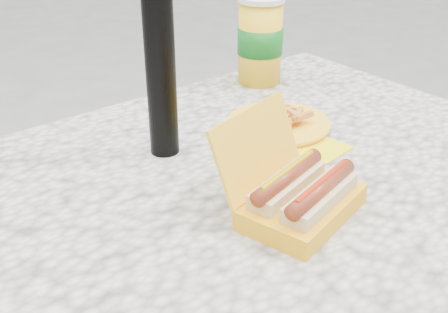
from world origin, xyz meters
TOP-DOWN VIEW (x-y plane):
  - picnic_table at (0.00, 0.00)m, footprint 1.20×0.80m
  - hotdog_box at (0.04, -0.13)m, footprint 0.21×0.20m
  - fries_plate at (0.22, 0.10)m, footprint 0.22×0.26m
  - soda_cup at (0.36, 0.31)m, footprint 0.10×0.10m

SIDE VIEW (x-z plane):
  - picnic_table at x=0.00m, z-range 0.27..1.02m
  - fries_plate at x=0.22m, z-range 0.74..0.78m
  - hotdog_box at x=0.04m, z-range 0.71..0.85m
  - soda_cup at x=0.36m, z-range 0.75..0.94m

